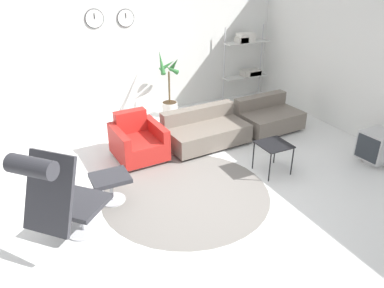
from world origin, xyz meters
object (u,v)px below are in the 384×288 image
object	(u,v)px
couch_second	(268,118)
crt_television	(376,147)
armchair_red	(138,143)
side_table	(274,147)
couch_low	(205,132)
ottoman	(111,182)
shelf_unit	(247,56)
lounge_chair	(58,193)
potted_plant	(169,95)

from	to	relation	value
couch_second	crt_television	distance (m)	2.03
armchair_red	side_table	bearing A→B (deg)	138.47
couch_low	ottoman	bearing A→B (deg)	22.86
couch_second	crt_television	world-z (taller)	couch_second
side_table	crt_television	world-z (taller)	crt_television
crt_television	shelf_unit	distance (m)	3.64
lounge_chair	side_table	size ratio (longest dim) A/B	2.74
crt_television	potted_plant	world-z (taller)	potted_plant
potted_plant	couch_second	bearing A→B (deg)	-47.55
crt_television	ottoman	bearing A→B (deg)	74.03
couch_second	crt_television	size ratio (longest dim) A/B	2.18
couch_second	armchair_red	bearing A→B (deg)	-3.71
side_table	shelf_unit	xyz separation A→B (m)	(1.53, 3.05, 0.58)
lounge_chair	armchair_red	size ratio (longest dim) A/B	1.53
ottoman	couch_low	size ratio (longest dim) A/B	0.34
couch_second	shelf_unit	bearing A→B (deg)	-112.88
couch_second	side_table	world-z (taller)	couch_second
couch_second	potted_plant	xyz separation A→B (m)	(-1.42, 1.55, 0.21)
couch_low	potted_plant	distance (m)	1.60
potted_plant	lounge_chair	bearing A→B (deg)	-129.66
potted_plant	armchair_red	bearing A→B (deg)	-128.80
armchair_red	shelf_unit	size ratio (longest dim) A/B	0.52
couch_low	side_table	distance (m)	1.44
ottoman	couch_low	bearing A→B (deg)	26.39
armchair_red	potted_plant	size ratio (longest dim) A/B	0.63
lounge_chair	couch_second	xyz separation A→B (m)	(4.14, 1.73, -0.53)
ottoman	armchair_red	bearing A→B (deg)	54.11
ottoman	potted_plant	bearing A→B (deg)	52.34
lounge_chair	couch_second	bearing A→B (deg)	68.76
crt_television	potted_plant	xyz separation A→B (m)	(-2.16, 3.45, 0.15)
couch_second	shelf_unit	size ratio (longest dim) A/B	0.71
lounge_chair	crt_television	xyz separation A→B (m)	(4.88, -0.16, -0.47)
couch_second	potted_plant	distance (m)	2.12
lounge_chair	crt_television	distance (m)	4.90
armchair_red	crt_television	distance (m)	3.90
couch_second	ottoman	bearing A→B (deg)	13.20
couch_low	potted_plant	size ratio (longest dim) A/B	1.09
couch_low	shelf_unit	xyz separation A→B (m)	(2.00, 1.71, 0.79)
armchair_red	couch_low	bearing A→B (deg)	175.50
armchair_red	side_table	size ratio (longest dim) A/B	1.79
crt_television	shelf_unit	size ratio (longest dim) A/B	0.33
armchair_red	crt_television	size ratio (longest dim) A/B	1.58
lounge_chair	couch_low	xyz separation A→B (m)	(2.73, 1.70, -0.53)
ottoman	couch_second	world-z (taller)	couch_second
crt_television	side_table	bearing A→B (deg)	68.80
crt_television	shelf_unit	xyz separation A→B (m)	(-0.15, 3.57, 0.73)
armchair_red	couch_second	xyz separation A→B (m)	(2.66, -0.01, -0.04)
ottoman	potted_plant	size ratio (longest dim) A/B	0.37
lounge_chair	side_table	distance (m)	3.23
ottoman	shelf_unit	bearing A→B (deg)	34.01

